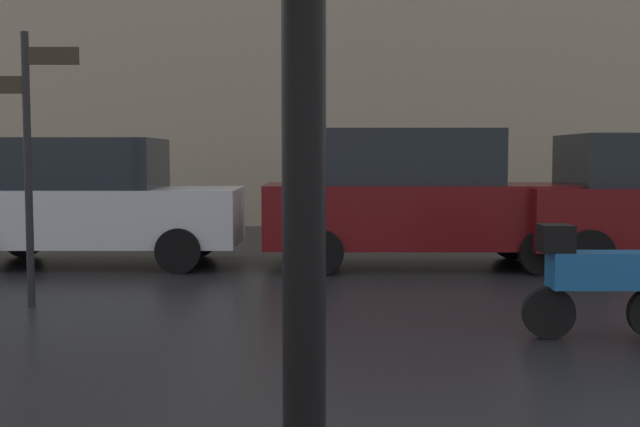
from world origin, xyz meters
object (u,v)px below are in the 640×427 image
at_px(parked_car_left, 87,201).
at_px(parked_car_right, 416,198).
at_px(parked_scooter, 594,276).
at_px(street_signpost, 25,141).

xyz_separation_m(parked_car_left, parked_car_right, (4.83, -0.20, 0.05)).
height_order(parked_scooter, parked_car_left, parked_car_left).
distance_m(parked_car_left, street_signpost, 3.43).
bearing_deg(parked_scooter, parked_car_left, 131.06).
distance_m(parked_scooter, parked_car_right, 4.72).
xyz_separation_m(parked_scooter, street_signpost, (-5.50, 1.47, 1.21)).
relative_size(parked_car_right, street_signpost, 1.58).
bearing_deg(parked_car_left, street_signpost, 80.50).
height_order(parked_scooter, parked_car_right, parked_car_right).
height_order(parked_car_left, street_signpost, street_signpost).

